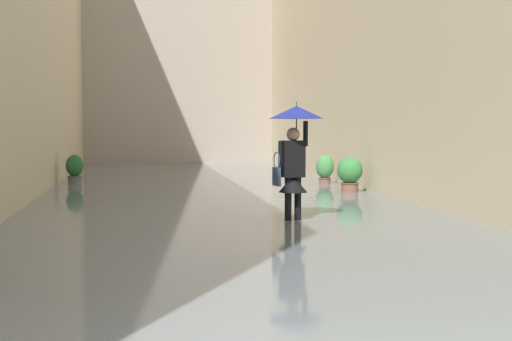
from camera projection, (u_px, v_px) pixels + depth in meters
name	position (u px, v px, depth m)	size (l,w,h in m)	color
ground_plane	(211.00, 198.00, 17.57)	(69.01, 69.01, 0.00)	#605B56
flood_water	(211.00, 196.00, 17.57)	(8.77, 33.60, 0.10)	slate
building_facade_left	(407.00, 15.00, 18.06)	(2.04, 31.60, 8.93)	beige
building_facade_far	(177.00, 39.00, 31.72)	(11.57, 1.80, 10.95)	#A89989
person_wading	(295.00, 141.00, 12.67)	(0.96, 0.96, 2.15)	#4C4233
potted_plant_far_left	(325.00, 169.00, 20.76)	(0.51, 0.51, 0.90)	brown
potted_plant_mid_right	(74.00, 169.00, 20.66)	(0.49, 0.49, 0.92)	#66605B
potted_plant_mid_left	(350.00, 174.00, 18.04)	(0.63, 0.63, 0.96)	brown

